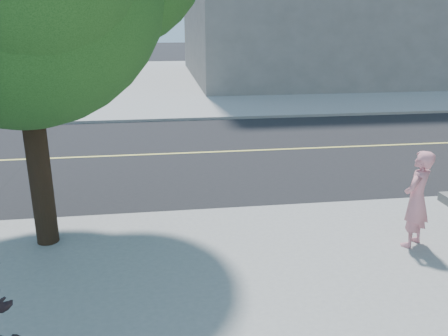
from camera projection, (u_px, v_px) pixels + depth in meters
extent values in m
plane|color=black|center=(23.00, 225.00, 8.88)|extent=(140.00, 140.00, 0.00)
cube|color=black|center=(65.00, 158.00, 13.12)|extent=(140.00, 9.00, 0.01)
cube|color=gray|center=(321.00, 77.00, 30.94)|extent=(29.00, 25.00, 0.12)
imported|color=pink|center=(417.00, 199.00, 7.61)|extent=(0.72, 0.68, 1.65)
cylinder|color=black|center=(35.00, 139.00, 7.42)|extent=(0.36, 0.36, 3.61)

